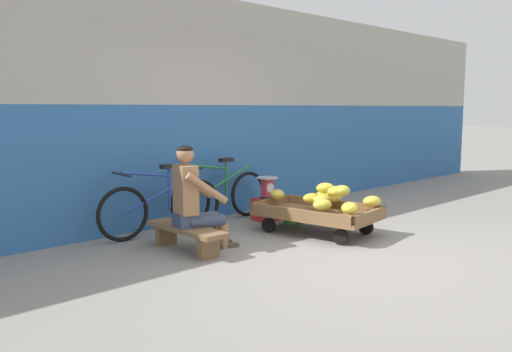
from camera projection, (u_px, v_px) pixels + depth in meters
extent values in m
plane|color=gray|center=(351.00, 260.00, 5.44)|extent=(80.00, 80.00, 0.00)
cube|color=#2D609E|center=(187.00, 163.00, 7.29)|extent=(16.00, 0.30, 1.57)
cube|color=#A8A399|center=(185.00, 50.00, 7.10)|extent=(16.00, 0.30, 1.45)
cube|color=brown|center=(317.00, 215.00, 6.56)|extent=(1.04, 1.54, 0.05)
cube|color=brown|center=(299.00, 214.00, 6.24)|extent=(0.24, 1.43, 0.10)
cube|color=brown|center=(333.00, 204.00, 6.87)|extent=(0.24, 1.43, 0.10)
cube|color=brown|center=(271.00, 202.00, 6.98)|extent=(0.84, 0.16, 0.10)
cube|color=brown|center=(370.00, 215.00, 6.13)|extent=(0.84, 0.16, 0.10)
cylinder|color=black|center=(269.00, 225.00, 6.64)|extent=(0.08, 0.19, 0.18)
cylinder|color=black|center=(297.00, 217.00, 7.13)|extent=(0.08, 0.19, 0.18)
cylinder|color=black|center=(341.00, 237.00, 6.03)|extent=(0.08, 0.19, 0.18)
cylinder|color=black|center=(366.00, 227.00, 6.52)|extent=(0.08, 0.19, 0.18)
ellipsoid|color=yellow|center=(334.00, 197.00, 6.71)|extent=(0.27, 0.22, 0.13)
ellipsoid|color=gold|center=(372.00, 201.00, 6.39)|extent=(0.28, 0.23, 0.13)
ellipsoid|color=gold|center=(323.00, 195.00, 6.82)|extent=(0.29, 0.25, 0.13)
ellipsoid|color=gold|center=(312.00, 198.00, 6.60)|extent=(0.28, 0.25, 0.13)
ellipsoid|color=gold|center=(322.00, 205.00, 6.17)|extent=(0.27, 0.22, 0.13)
ellipsoid|color=gold|center=(277.00, 194.00, 6.90)|extent=(0.30, 0.29, 0.13)
ellipsoid|color=gold|center=(322.00, 200.00, 6.50)|extent=(0.29, 0.25, 0.13)
ellipsoid|color=yellow|center=(350.00, 208.00, 5.97)|extent=(0.29, 0.26, 0.13)
ellipsoid|color=gold|center=(342.00, 191.00, 6.37)|extent=(0.28, 0.23, 0.13)
ellipsoid|color=gold|center=(325.00, 188.00, 6.56)|extent=(0.28, 0.24, 0.13)
ellipsoid|color=yellow|center=(337.00, 191.00, 6.36)|extent=(0.29, 0.26, 0.13)
cube|color=brown|center=(186.00, 229.00, 5.75)|extent=(0.32, 1.11, 0.05)
cube|color=brown|center=(166.00, 235.00, 6.05)|extent=(0.24, 0.08, 0.22)
cube|color=brown|center=(209.00, 248.00, 5.49)|extent=(0.24, 0.08, 0.22)
cylinder|color=#9E704C|center=(217.00, 233.00, 6.03)|extent=(0.10, 0.10, 0.27)
cube|color=#4C3D2D|center=(222.00, 242.00, 6.08)|extent=(0.24, 0.15, 0.04)
cylinder|color=#38425B|center=(200.00, 218.00, 5.91)|extent=(0.42, 0.23, 0.13)
cylinder|color=#9E704C|center=(224.00, 236.00, 5.88)|extent=(0.10, 0.10, 0.27)
cube|color=#4C3D2D|center=(229.00, 246.00, 5.92)|extent=(0.24, 0.15, 0.04)
cylinder|color=#38425B|center=(207.00, 221.00, 5.76)|extent=(0.42, 0.23, 0.13)
cube|color=#38425B|center=(186.00, 220.00, 5.74)|extent=(0.29, 0.33, 0.14)
cube|color=#9E704C|center=(186.00, 189.00, 5.70)|extent=(0.26, 0.36, 0.52)
cylinder|color=#9E704C|center=(193.00, 184.00, 5.94)|extent=(0.47, 0.20, 0.36)
cylinder|color=#9E704C|center=(207.00, 188.00, 5.60)|extent=(0.47, 0.20, 0.36)
sphere|color=#9E704C|center=(185.00, 154.00, 5.65)|extent=(0.19, 0.19, 0.19)
ellipsoid|color=black|center=(185.00, 149.00, 5.64)|extent=(0.17, 0.17, 0.09)
cube|color=red|center=(267.00, 209.00, 7.37)|extent=(0.36, 0.28, 0.30)
cylinder|color=#28282D|center=(267.00, 197.00, 7.35)|extent=(0.20, 0.20, 0.03)
cube|color=#C6384C|center=(267.00, 187.00, 7.33)|extent=(0.16, 0.10, 0.24)
cylinder|color=white|center=(270.00, 188.00, 7.30)|extent=(0.13, 0.01, 0.13)
cylinder|color=#B2B5BA|center=(267.00, 178.00, 7.32)|extent=(0.30, 0.30, 0.01)
torus|color=black|center=(123.00, 214.00, 6.15)|extent=(0.64, 0.11, 0.64)
torus|color=black|center=(198.00, 204.00, 6.78)|extent=(0.64, 0.11, 0.64)
cylinder|color=#234299|center=(162.00, 193.00, 6.44)|extent=(1.03, 0.14, 0.43)
cylinder|color=#234299|center=(169.00, 189.00, 6.50)|extent=(0.04, 0.04, 0.48)
cylinder|color=#234299|center=(146.00, 174.00, 6.28)|extent=(0.62, 0.10, 0.12)
cube|color=black|center=(169.00, 166.00, 6.46)|extent=(0.21, 0.12, 0.05)
cylinder|color=black|center=(122.00, 174.00, 6.09)|extent=(0.07, 0.48, 0.03)
torus|color=black|center=(191.00, 203.00, 6.91)|extent=(0.64, 0.05, 0.64)
torus|color=black|center=(248.00, 194.00, 7.61)|extent=(0.64, 0.05, 0.64)
cylinder|color=#236B3D|center=(221.00, 183.00, 7.23)|extent=(1.03, 0.04, 0.43)
cylinder|color=#236B3D|center=(226.00, 180.00, 7.30)|extent=(0.04, 0.04, 0.48)
cylinder|color=#236B3D|center=(209.00, 167.00, 7.06)|extent=(0.61, 0.04, 0.12)
cube|color=black|center=(226.00, 160.00, 7.27)|extent=(0.20, 0.10, 0.05)
cylinder|color=black|center=(190.00, 167.00, 6.85)|extent=(0.03, 0.48, 0.03)
cube|color=green|center=(292.00, 215.00, 7.09)|extent=(0.18, 0.12, 0.24)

